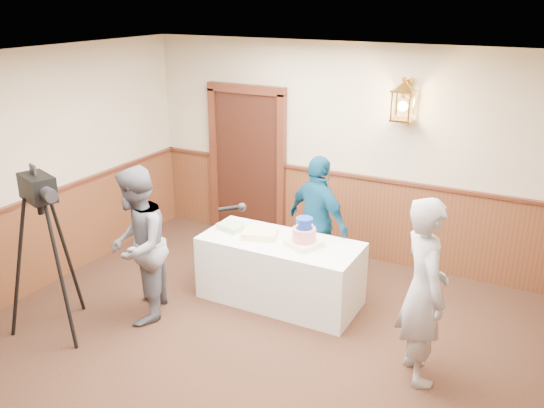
% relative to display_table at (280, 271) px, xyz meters
% --- Properties ---
extents(ground, '(7.00, 7.00, 0.00)m').
position_rel_display_table_xyz_m(ground, '(0.28, -1.90, -0.38)').
color(ground, black).
rests_on(ground, ground).
extents(room_shell, '(6.02, 7.02, 2.81)m').
position_rel_display_table_xyz_m(room_shell, '(0.23, -1.45, 1.15)').
color(room_shell, tan).
rests_on(room_shell, ground).
extents(display_table, '(1.80, 0.80, 0.75)m').
position_rel_display_table_xyz_m(display_table, '(0.00, 0.00, 0.00)').
color(display_table, white).
rests_on(display_table, ground).
extents(tiered_cake, '(0.42, 0.42, 0.33)m').
position_rel_display_table_xyz_m(tiered_cake, '(0.30, -0.02, 0.51)').
color(tiered_cake, '#F7E7BA').
rests_on(tiered_cake, display_table).
extents(sheet_cake_yellow, '(0.45, 0.39, 0.08)m').
position_rel_display_table_xyz_m(sheet_cake_yellow, '(-0.25, -0.02, 0.41)').
color(sheet_cake_yellow, '#F5D092').
rests_on(sheet_cake_yellow, display_table).
extents(sheet_cake_green, '(0.34, 0.30, 0.07)m').
position_rel_display_table_xyz_m(sheet_cake_green, '(-0.65, 0.02, 0.41)').
color(sheet_cake_green, '#87BF87').
rests_on(sheet_cake_green, display_table).
extents(interviewer, '(1.58, 1.03, 1.70)m').
position_rel_display_table_xyz_m(interviewer, '(-1.16, -1.03, 0.48)').
color(interviewer, slate).
rests_on(interviewer, ground).
extents(baker, '(0.70, 0.77, 1.75)m').
position_rel_display_table_xyz_m(baker, '(1.75, -0.65, 0.50)').
color(baker, '#9A9A9F').
rests_on(baker, ground).
extents(assistant_p, '(1.02, 0.74, 1.61)m').
position_rel_display_table_xyz_m(assistant_p, '(0.20, 0.58, 0.43)').
color(assistant_p, navy).
rests_on(assistant_p, ground).
extents(tv_camera_rig, '(0.67, 0.63, 1.71)m').
position_rel_display_table_xyz_m(tv_camera_rig, '(-1.78, -1.66, 0.39)').
color(tv_camera_rig, black).
rests_on(tv_camera_rig, ground).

